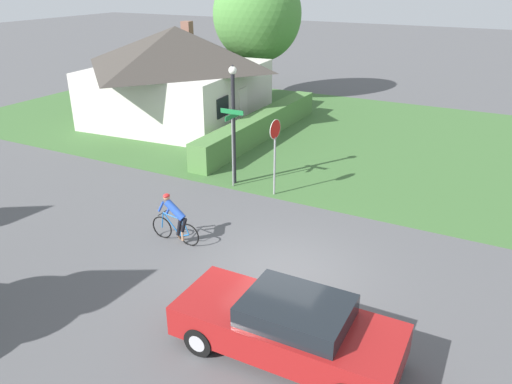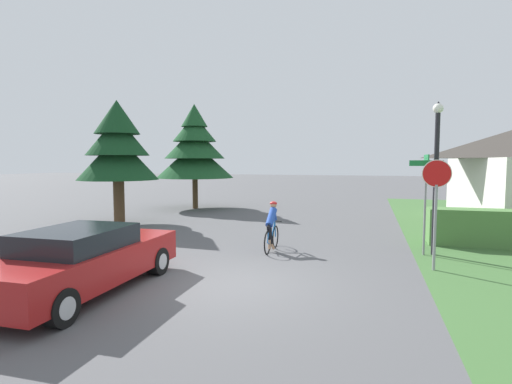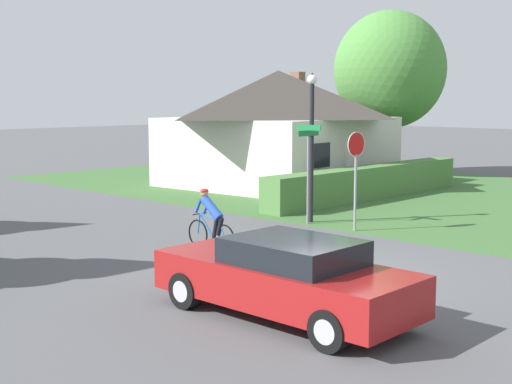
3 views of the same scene
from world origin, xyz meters
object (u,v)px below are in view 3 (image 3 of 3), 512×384
(cyclist, at_px, (211,221))
(street_lamp, at_px, (312,134))
(sedan_left_lane, at_px, (286,278))
(street_name_sign, at_px, (308,156))
(stop_sign, at_px, (356,162))
(cottage_house, at_px, (278,126))
(deciduous_tree_right, at_px, (390,70))

(cyclist, bearing_deg, street_lamp, -80.63)
(sedan_left_lane, height_order, street_name_sign, street_name_sign)
(stop_sign, xyz_separation_m, street_name_sign, (-0.03, 1.65, 0.07))
(stop_sign, distance_m, street_lamp, 1.89)
(cottage_house, height_order, street_lamp, cottage_house)
(sedan_left_lane, relative_size, deciduous_tree_right, 0.60)
(sedan_left_lane, bearing_deg, deciduous_tree_right, -61.17)
(stop_sign, xyz_separation_m, street_lamp, (0.24, 1.75, 0.68))
(sedan_left_lane, xyz_separation_m, stop_sign, (7.11, 3.77, 1.23))
(deciduous_tree_right, bearing_deg, cottage_house, 168.28)
(stop_sign, bearing_deg, street_name_sign, -83.89)
(cottage_house, distance_m, sedan_left_lane, 18.58)
(sedan_left_lane, bearing_deg, street_lamp, -53.61)
(street_name_sign, relative_size, deciduous_tree_right, 0.37)
(street_name_sign, bearing_deg, cottage_house, 47.24)
(cyclist, distance_m, street_lamp, 5.01)
(sedan_left_lane, relative_size, cyclist, 2.79)
(sedan_left_lane, distance_m, street_name_sign, 9.01)
(cyclist, distance_m, street_name_sign, 4.54)
(sedan_left_lane, relative_size, street_lamp, 1.06)
(stop_sign, relative_size, street_lamp, 0.63)
(street_lamp, relative_size, street_name_sign, 1.52)
(street_lamp, bearing_deg, cottage_house, 48.03)
(stop_sign, distance_m, deciduous_tree_right, 15.11)
(cyclist, bearing_deg, cottage_house, -54.05)
(sedan_left_lane, height_order, deciduous_tree_right, deciduous_tree_right)
(street_name_sign, height_order, deciduous_tree_right, deciduous_tree_right)
(cottage_house, height_order, street_name_sign, cottage_house)
(cottage_house, xyz_separation_m, street_name_sign, (-6.55, -7.08, -0.50))
(cottage_house, distance_m, stop_sign, 10.91)
(cyclist, xyz_separation_m, stop_sign, (4.35, -1.05, 1.20))
(cottage_house, bearing_deg, street_lamp, -136.39)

